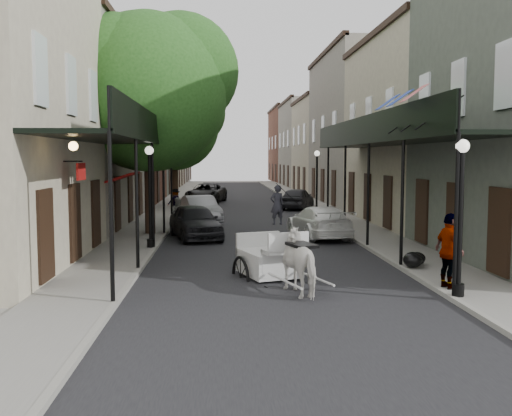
{
  "coord_description": "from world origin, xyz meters",
  "views": [
    {
      "loc": [
        -1.53,
        -14.98,
        3.39
      ],
      "look_at": [
        -0.25,
        5.42,
        1.6
      ],
      "focal_mm": 40.0,
      "sensor_mm": 36.0,
      "label": 1
    }
  ],
  "objects": [
    {
      "name": "car_right_near",
      "position": [
        2.67,
        9.0,
        0.68
      ],
      "size": [
        2.49,
        4.87,
        1.35
      ],
      "primitive_type": "imported",
      "rotation": [
        0.0,
        0.0,
        3.27
      ],
      "color": "white",
      "rests_on": "ground"
    },
    {
      "name": "tree_far",
      "position": [
        -4.25,
        24.18,
        5.84
      ],
      "size": [
        6.45,
        6.0,
        8.61
      ],
      "color": "#382619",
      "rests_on": "sidewalk_left"
    },
    {
      "name": "lamppost_right_far",
      "position": [
        4.1,
        18.0,
        2.05
      ],
      "size": [
        0.32,
        0.32,
        3.71
      ],
      "color": "black",
      "rests_on": "sidewalk_right"
    },
    {
      "name": "horse",
      "position": [
        0.54,
        -1.0,
        0.8
      ],
      "size": [
        1.43,
        2.08,
        1.6
      ],
      "primitive_type": "imported",
      "rotation": [
        0.0,
        0.0,
        3.47
      ],
      "color": "silver",
      "rests_on": "ground"
    },
    {
      "name": "car_left_mid",
      "position": [
        -2.6,
        14.98,
        0.71
      ],
      "size": [
        2.51,
        4.53,
        1.41
      ],
      "primitive_type": "imported",
      "rotation": [
        0.0,
        0.0,
        0.25
      ],
      "color": "#A7A6AB",
      "rests_on": "ground"
    },
    {
      "name": "ground",
      "position": [
        0.0,
        0.0,
        0.0
      ],
      "size": [
        140.0,
        140.0,
        0.0
      ],
      "primitive_type": "plane",
      "color": "gray",
      "rests_on": "ground"
    },
    {
      "name": "building_row_left",
      "position": [
        -8.6,
        30.0,
        5.25
      ],
      "size": [
        5.0,
        80.0,
        10.5
      ],
      "primitive_type": "cube",
      "color": "#BEB598",
      "rests_on": "ground"
    },
    {
      "name": "car_right_far",
      "position": [
        3.6,
        22.71,
        0.72
      ],
      "size": [
        3.02,
        4.57,
        1.45
      ],
      "primitive_type": "imported",
      "rotation": [
        0.0,
        0.0,
        2.8
      ],
      "color": "black",
      "rests_on": "ground"
    },
    {
      "name": "building_row_right",
      "position": [
        8.6,
        30.0,
        5.25
      ],
      "size": [
        5.0,
        80.0,
        10.5
      ],
      "primitive_type": "cube",
      "color": "gray",
      "rests_on": "ground"
    },
    {
      "name": "lamppost_right_near",
      "position": [
        4.1,
        -2.0,
        2.05
      ],
      "size": [
        0.32,
        0.32,
        3.71
      ],
      "color": "black",
      "rests_on": "sidewalk_right"
    },
    {
      "name": "car_left_near",
      "position": [
        -2.6,
        9.0,
        0.73
      ],
      "size": [
        2.74,
        4.58,
        1.46
      ],
      "primitive_type": "imported",
      "rotation": [
        0.0,
        0.0,
        0.25
      ],
      "color": "black",
      "rests_on": "ground"
    },
    {
      "name": "sidewalk_left",
      "position": [
        -5.0,
        20.0,
        0.06
      ],
      "size": [
        2.2,
        90.0,
        0.12
      ],
      "primitive_type": "cube",
      "color": "gray",
      "rests_on": "ground"
    },
    {
      "name": "gallery_right",
      "position": [
        4.79,
        6.98,
        4.05
      ],
      "size": [
        2.2,
        18.05,
        4.88
      ],
      "color": "black",
      "rests_on": "sidewalk_right"
    },
    {
      "name": "lamppost_left",
      "position": [
        -4.1,
        6.0,
        2.05
      ],
      "size": [
        0.32,
        0.32,
        3.71
      ],
      "color": "black",
      "rests_on": "sidewalk_left"
    },
    {
      "name": "car_left_far",
      "position": [
        -2.6,
        28.48,
        0.74
      ],
      "size": [
        3.35,
        5.68,
        1.48
      ],
      "primitive_type": "imported",
      "rotation": [
        0.0,
        0.0,
        -0.17
      ],
      "color": "black",
      "rests_on": "ground"
    },
    {
      "name": "tree_near",
      "position": [
        -4.2,
        10.18,
        6.49
      ],
      "size": [
        7.31,
        6.8,
        9.63
      ],
      "color": "#382619",
      "rests_on": "sidewalk_left"
    },
    {
      "name": "pedestrian_sidewalk_right",
      "position": [
        4.2,
        -1.19,
        1.07
      ],
      "size": [
        0.67,
        1.18,
        1.9
      ],
      "primitive_type": "imported",
      "rotation": [
        0.0,
        0.0,
        1.77
      ],
      "color": "gray",
      "rests_on": "sidewalk_right"
    },
    {
      "name": "carriage",
      "position": [
        -0.27,
        1.37,
        1.04
      ],
      "size": [
        2.15,
        2.67,
        2.68
      ],
      "rotation": [
        0.0,
        0.0,
        0.33
      ],
      "color": "black",
      "rests_on": "ground"
    },
    {
      "name": "pedestrian_sidewalk_left",
      "position": [
        -4.2,
        18.98,
        0.86
      ],
      "size": [
        1.08,
        0.85,
        1.47
      ],
      "primitive_type": "imported",
      "rotation": [
        0.0,
        0.0,
        3.51
      ],
      "color": "gray",
      "rests_on": "sidewalk_left"
    },
    {
      "name": "trash_bags",
      "position": [
        4.32,
        1.68,
        0.34
      ],
      "size": [
        0.83,
        0.98,
        0.48
      ],
      "color": "black",
      "rests_on": "sidewalk_right"
    },
    {
      "name": "sidewalk_right",
      "position": [
        5.0,
        20.0,
        0.06
      ],
      "size": [
        2.2,
        90.0,
        0.12
      ],
      "primitive_type": "cube",
      "color": "gray",
      "rests_on": "ground"
    },
    {
      "name": "gallery_left",
      "position": [
        -4.79,
        6.98,
        4.05
      ],
      "size": [
        2.2,
        18.05,
        4.88
      ],
      "color": "black",
      "rests_on": "sidewalk_left"
    },
    {
      "name": "pedestrian_walking",
      "position": [
        -3.5,
        12.0,
        0.77
      ],
      "size": [
        0.85,
        0.72,
        1.54
      ],
      "primitive_type": "imported",
      "rotation": [
        0.0,
        0.0,
        -0.2
      ],
      "color": "#A6A89E",
      "rests_on": "ground"
    },
    {
      "name": "road",
      "position": [
        0.0,
        20.0,
        0.01
      ],
      "size": [
        8.0,
        90.0,
        0.01
      ],
      "primitive_type": "cube",
      "color": "black",
      "rests_on": "ground"
    }
  ]
}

